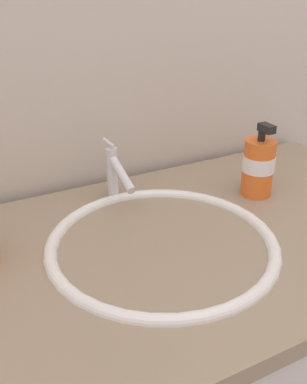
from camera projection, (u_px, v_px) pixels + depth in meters
tiled_wall_back at (78, 6)px, 0.89m from camera, size 2.41×0.04×2.40m
sink_basin at (161, 258)px, 0.82m from camera, size 0.42×0.42×0.10m
faucet at (115, 172)px, 0.93m from camera, size 0.02×0.14×0.12m
soap_dispenser at (258, 166)px, 0.95m from camera, size 0.07×0.07×0.16m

